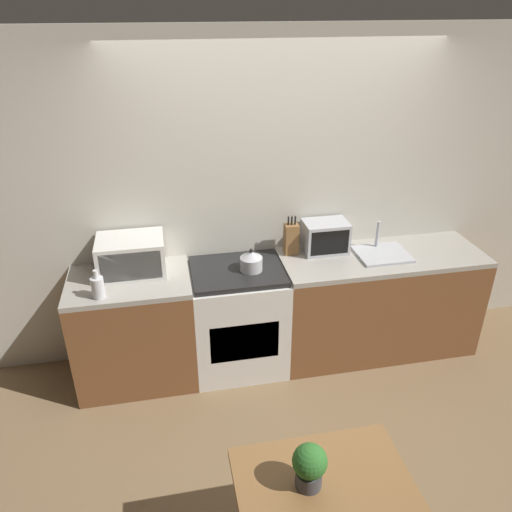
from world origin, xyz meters
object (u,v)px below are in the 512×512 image
kettle (251,261)px  dining_table (325,503)px  stove_range (238,318)px  toaster_oven (325,237)px  microwave (131,256)px  bottle (98,287)px

kettle → dining_table: 1.84m
stove_range → toaster_oven: size_ratio=2.54×
microwave → dining_table: 2.18m
toaster_oven → dining_table: (-0.64, -2.01, -0.41)m
toaster_oven → dining_table: bearing=-107.7°
kettle → microwave: 0.90m
toaster_oven → dining_table: 2.14m
kettle → toaster_oven: bearing=17.2°
stove_range → dining_table: size_ratio=1.08×
microwave → bottle: 0.39m
bottle → toaster_oven: size_ratio=0.60×
bottle → toaster_oven: 1.79m
microwave → dining_table: (0.89, -1.95, -0.42)m
kettle → bottle: bearing=-171.0°
stove_range → bottle: (-1.00, -0.21, 0.53)m
stove_range → kettle: kettle is taller
microwave → kettle: bearing=-9.1°
bottle → toaster_oven: (1.75, 0.37, 0.05)m
bottle → stove_range: bearing=11.8°
toaster_oven → microwave: bearing=-177.8°
microwave → toaster_oven: 1.53m
microwave → bottle: microwave is taller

